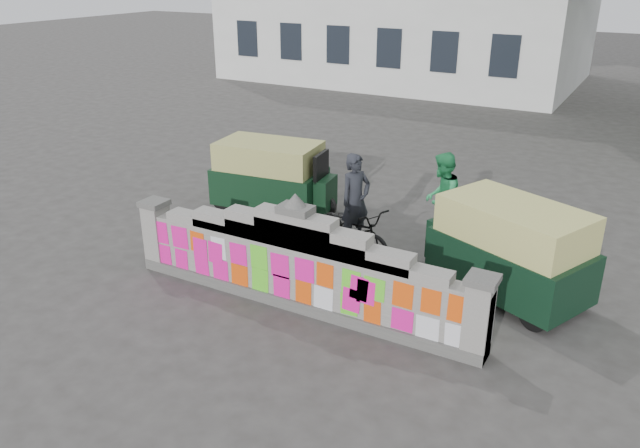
% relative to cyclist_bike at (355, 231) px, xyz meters
% --- Properties ---
extents(ground, '(100.00, 100.00, 0.00)m').
position_rel_cyclist_bike_xyz_m(ground, '(0.02, -2.20, -0.54)').
color(ground, '#383533').
rests_on(ground, ground).
extents(parapet_wall, '(6.48, 0.44, 2.01)m').
position_rel_cyclist_bike_xyz_m(parapet_wall, '(0.02, -2.20, 0.21)').
color(parapet_wall, '#4C4C49').
rests_on(parapet_wall, ground).
extents(cyclist_bike, '(2.16, 1.50, 1.08)m').
position_rel_cyclist_bike_xyz_m(cyclist_bike, '(0.00, 0.00, 0.00)').
color(cyclist_bike, black).
rests_on(cyclist_bike, ground).
extents(cyclist_rider, '(0.67, 0.79, 1.82)m').
position_rel_cyclist_bike_xyz_m(cyclist_rider, '(0.00, 0.00, 0.37)').
color(cyclist_rider, '#22242A').
rests_on(cyclist_rider, ground).
extents(pedestrian, '(0.76, 0.95, 1.89)m').
position_rel_cyclist_bike_xyz_m(pedestrian, '(1.21, 1.45, 0.41)').
color(pedestrian, '#2A9B56').
rests_on(pedestrian, ground).
extents(rickshaw_left, '(2.94, 1.61, 1.59)m').
position_rel_cyclist_bike_xyz_m(rickshaw_left, '(-2.77, 1.35, 0.29)').
color(rickshaw_left, black).
rests_on(rickshaw_left, ground).
extents(rickshaw_right, '(3.07, 2.30, 1.66)m').
position_rel_cyclist_bike_xyz_m(rickshaw_right, '(2.91, -0.05, 0.32)').
color(rickshaw_right, black).
rests_on(rickshaw_right, ground).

